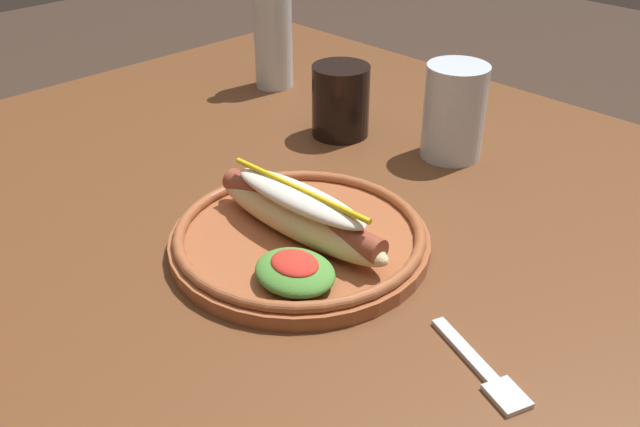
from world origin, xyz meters
TOP-DOWN VIEW (x-y plane):
  - dining_table at (0.00, 0.00)m, footprint 1.20×0.97m
  - hot_dog_plate at (0.04, -0.10)m, footprint 0.28×0.28m
  - fork at (0.28, -0.11)m, footprint 0.12×0.06m
  - soda_cup at (-0.13, 0.15)m, footprint 0.08×0.08m
  - water_cup at (0.02, 0.20)m, footprint 0.08×0.08m
  - glass_bottle at (-0.34, 0.21)m, footprint 0.06×0.06m

SIDE VIEW (x-z plane):
  - dining_table at x=0.00m, z-range 0.27..1.01m
  - fork at x=0.28m, z-range 0.74..0.74m
  - hot_dog_plate at x=0.04m, z-range 0.72..0.80m
  - soda_cup at x=-0.13m, z-range 0.74..0.84m
  - water_cup at x=0.02m, z-range 0.74..0.86m
  - glass_bottle at x=-0.34m, z-range 0.72..0.95m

